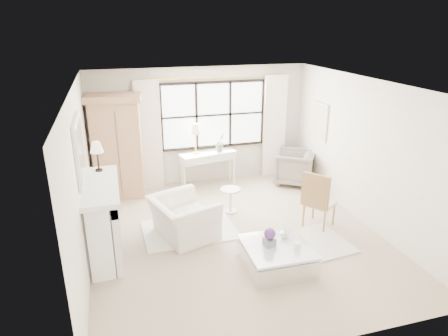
{
  "coord_description": "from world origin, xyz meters",
  "views": [
    {
      "loc": [
        -1.95,
        -6.03,
        3.64
      ],
      "look_at": [
        -0.17,
        0.2,
        1.24
      ],
      "focal_mm": 32.0,
      "sensor_mm": 36.0,
      "label": 1
    }
  ],
  "objects_px": {
    "armoire": "(118,146)",
    "console_table": "(208,169)",
    "club_armchair": "(183,218)",
    "coffee_table": "(277,257)"
  },
  "relations": [
    {
      "from": "armoire",
      "to": "club_armchair",
      "type": "height_order",
      "value": "armoire"
    },
    {
      "from": "console_table",
      "to": "coffee_table",
      "type": "xyz_separation_m",
      "value": [
        0.23,
        -3.56,
        -0.22
      ]
    },
    {
      "from": "armoire",
      "to": "console_table",
      "type": "height_order",
      "value": "armoire"
    },
    {
      "from": "armoire",
      "to": "console_table",
      "type": "distance_m",
      "value": 2.11
    },
    {
      "from": "armoire",
      "to": "coffee_table",
      "type": "bearing_deg",
      "value": -51.23
    },
    {
      "from": "console_table",
      "to": "club_armchair",
      "type": "height_order",
      "value": "console_table"
    },
    {
      "from": "armoire",
      "to": "club_armchair",
      "type": "xyz_separation_m",
      "value": [
        0.98,
        -2.17,
        -0.78
      ]
    },
    {
      "from": "club_armchair",
      "to": "console_table",
      "type": "bearing_deg",
      "value": -41.76
    },
    {
      "from": "club_armchair",
      "to": "armoire",
      "type": "bearing_deg",
      "value": 6.7
    },
    {
      "from": "console_table",
      "to": "club_armchair",
      "type": "distance_m",
      "value": 2.44
    }
  ]
}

